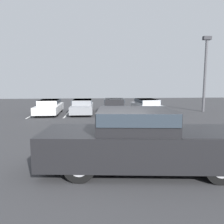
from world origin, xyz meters
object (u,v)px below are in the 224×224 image
parked_sedan_a (49,106)px  light_post (205,69)px  parked_sedan_b (82,106)px  wheel_stop_curb (123,108)px  parked_sedan_d (147,106)px  parked_sedan_c (114,105)px  pickup_truck (146,140)px

parked_sedan_a → light_post: size_ratio=0.71×
parked_sedan_a → parked_sedan_b: size_ratio=1.02×
parked_sedan_b → wheel_stop_curb: size_ratio=2.51×
parked_sedan_b → parked_sedan_d: bearing=89.8°
parked_sedan_c → light_post: light_post is taller
parked_sedan_c → wheel_stop_curb: (1.11, 2.68, -0.58)m
parked_sedan_c → wheel_stop_curb: size_ratio=2.71×
parked_sedan_c → parked_sedan_d: size_ratio=1.03×
parked_sedan_c → parked_sedan_d: (2.80, -0.27, -0.01)m
light_post → parked_sedan_b: bearing=-178.6°
parked_sedan_d → light_post: light_post is taller
parked_sedan_b → light_post: size_ratio=0.70×
parked_sedan_b → parked_sedan_d: 5.50m
light_post → parked_sedan_c: bearing=-179.2°
parked_sedan_a → parked_sedan_d: (8.22, -0.07, -0.00)m
pickup_truck → parked_sedan_a: pickup_truck is taller
pickup_truck → light_post: size_ratio=0.95×
parked_sedan_a → pickup_truck: bearing=22.3°
wheel_stop_curb → parked_sedan_c: bearing=-112.6°
parked_sedan_a → wheel_stop_curb: 7.17m
parked_sedan_a → parked_sedan_c: 5.43m
parked_sedan_a → parked_sedan_b: parked_sedan_b is taller
parked_sedan_b → light_post: (10.73, 0.26, 3.13)m
pickup_truck → light_post: (8.31, 12.53, 2.85)m
pickup_truck → parked_sedan_b: 12.51m
parked_sedan_b → light_post: 11.18m
parked_sedan_c → light_post: (8.03, 0.11, 3.11)m
parked_sedan_b → parked_sedan_c: parked_sedan_c is taller
parked_sedan_a → wheel_stop_curb: size_ratio=2.55×
parked_sedan_a → parked_sedan_b: 2.72m
pickup_truck → parked_sedan_c: pickup_truck is taller
wheel_stop_curb → parked_sedan_a: bearing=-156.3°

